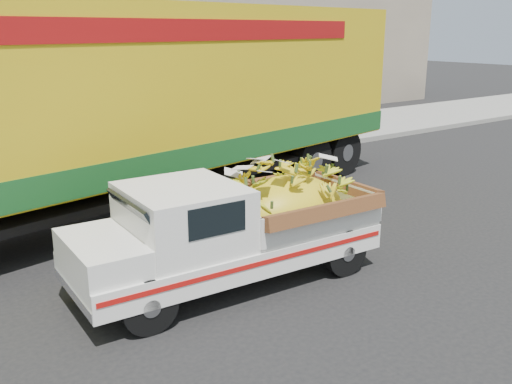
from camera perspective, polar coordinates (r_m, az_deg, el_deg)
ground at (r=7.95m, az=-14.37°, el=-9.62°), size 100.00×100.00×0.00m
curb at (r=12.79m, az=-23.46°, el=-0.27°), size 60.00×0.25×0.15m
building_right at (r=26.79m, az=2.09°, el=15.24°), size 14.00×6.00×6.00m
pickup_truck at (r=7.83m, az=-0.76°, el=-3.22°), size 4.28×1.74×1.48m
semi_trailer at (r=10.80m, az=-10.15°, el=9.13°), size 12.08×4.65×3.80m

